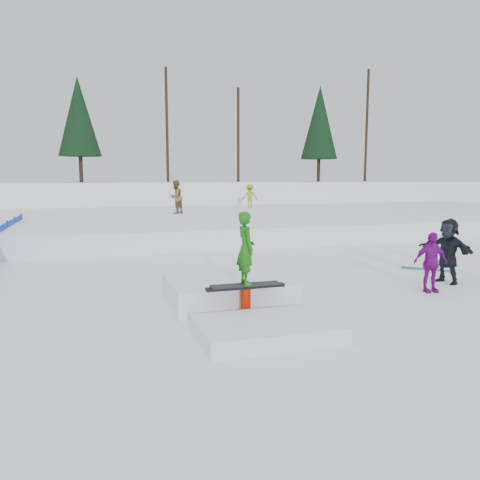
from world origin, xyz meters
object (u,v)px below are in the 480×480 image
object	(u,v)px
walker_olive	(176,197)
spectator_dark	(448,251)
jib_rail_feature	(237,296)
walker_ygreen	(250,196)
spectator_purple	(431,262)

from	to	relation	value
walker_olive	spectator_dark	world-z (taller)	walker_olive
spectator_dark	jib_rail_feature	bearing A→B (deg)	-94.50
walker_olive	walker_ygreen	world-z (taller)	walker_olive
walker_ygreen	jib_rail_feature	size ratio (longest dim) A/B	0.35
spectator_dark	jib_rail_feature	size ratio (longest dim) A/B	0.39
jib_rail_feature	walker_ygreen	bearing A→B (deg)	70.64
spectator_purple	walker_ygreen	bearing A→B (deg)	92.32
spectator_purple	jib_rail_feature	size ratio (longest dim) A/B	0.33
walker_ygreen	spectator_purple	bearing A→B (deg)	90.77
walker_olive	jib_rail_feature	xyz separation A→B (m)	(-1.55, -16.42, -1.41)
walker_ygreen	walker_olive	bearing A→B (deg)	40.57
walker_olive	jib_rail_feature	bearing A→B (deg)	41.03
walker_olive	walker_ygreen	distance (m)	6.63
walker_ygreen	jib_rail_feature	distance (m)	21.34
spectator_dark	walker_ygreen	bearing A→B (deg)	164.84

